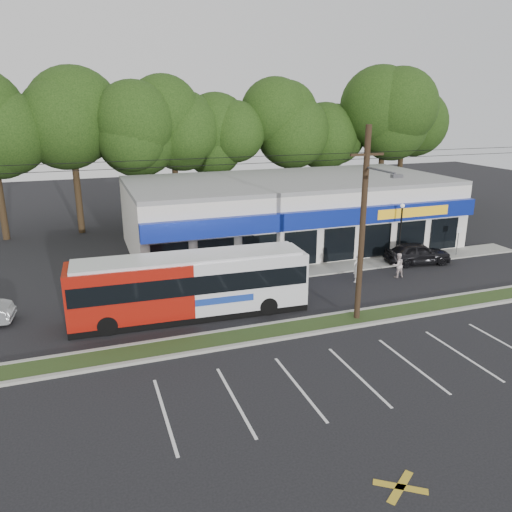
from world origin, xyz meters
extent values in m
plane|color=black|center=(0.00, 0.00, 0.00)|extent=(120.00, 120.00, 0.00)
cube|color=#2A3E19|center=(0.00, 1.00, 0.06)|extent=(40.00, 1.60, 0.12)
cube|color=#9E9E93|center=(0.00, 0.15, 0.07)|extent=(40.00, 0.25, 0.14)
cube|color=#9E9E93|center=(0.00, 1.85, 0.07)|extent=(40.00, 0.25, 0.14)
cube|color=#9E9E93|center=(5.00, 9.00, 0.05)|extent=(32.00, 2.20, 0.10)
cube|color=silver|center=(5.50, 16.00, 2.50)|extent=(25.00, 12.00, 5.00)
cube|color=#102496|center=(5.50, 9.75, 3.40)|extent=(25.00, 0.50, 1.20)
cube|color=black|center=(5.50, 9.94, 1.40)|extent=(24.00, 0.12, 2.40)
cube|color=gold|center=(12.50, 9.48, 3.40)|extent=(6.00, 0.06, 0.70)
cube|color=gray|center=(5.50, 16.00, 5.15)|extent=(25.00, 12.00, 0.30)
cylinder|color=black|center=(3.00, 1.00, 5.00)|extent=(0.30, 0.30, 10.00)
cube|color=black|center=(3.00, 1.00, 8.60)|extent=(1.80, 0.12, 0.12)
cylinder|color=#59595E|center=(3.00, -0.20, 8.00)|extent=(0.10, 2.40, 0.10)
cube|color=#59595E|center=(3.00, -1.50, 7.90)|extent=(0.50, 0.25, 0.15)
cylinder|color=black|center=(0.00, 1.00, 8.70)|extent=(50.00, 0.02, 0.02)
cylinder|color=black|center=(0.00, 1.00, 8.40)|extent=(50.00, 0.02, 0.02)
cylinder|color=black|center=(11.00, 8.80, 2.00)|extent=(0.12, 0.12, 4.00)
sphere|color=silver|center=(11.00, 8.80, 4.10)|extent=(0.30, 0.30, 0.30)
cylinder|color=#59595E|center=(16.00, 8.60, 1.10)|extent=(0.06, 0.06, 2.20)
cube|color=white|center=(16.00, 8.55, 2.00)|extent=(0.45, 0.04, 0.45)
cylinder|color=black|center=(-16.00, 26.00, 2.86)|extent=(0.56, 0.56, 5.72)
cylinder|color=black|center=(-11.00, 26.00, 2.86)|extent=(0.56, 0.56, 5.72)
sphere|color=black|center=(-11.00, 26.00, 8.45)|extent=(6.76, 6.76, 6.76)
cylinder|color=black|center=(-6.00, 26.00, 2.86)|extent=(0.56, 0.56, 5.72)
sphere|color=black|center=(-6.00, 26.00, 8.45)|extent=(6.76, 6.76, 6.76)
cylinder|color=black|center=(-1.00, 26.00, 2.86)|extent=(0.56, 0.56, 5.72)
sphere|color=black|center=(-1.00, 26.00, 8.45)|extent=(6.76, 6.76, 6.76)
cylinder|color=black|center=(4.00, 26.00, 2.86)|extent=(0.56, 0.56, 5.72)
sphere|color=black|center=(4.00, 26.00, 8.45)|extent=(6.76, 6.76, 6.76)
cylinder|color=black|center=(9.00, 26.00, 2.86)|extent=(0.56, 0.56, 5.72)
sphere|color=black|center=(9.00, 26.00, 8.45)|extent=(6.76, 6.76, 6.76)
cylinder|color=black|center=(14.00, 26.00, 2.86)|extent=(0.56, 0.56, 5.72)
sphere|color=black|center=(14.00, 26.00, 8.45)|extent=(6.76, 6.76, 6.76)
cylinder|color=black|center=(19.00, 26.00, 2.86)|extent=(0.56, 0.56, 5.72)
sphere|color=black|center=(19.00, 26.00, 8.45)|extent=(6.76, 6.76, 6.76)
cylinder|color=black|center=(24.00, 26.00, 2.86)|extent=(0.56, 0.56, 5.72)
sphere|color=black|center=(24.00, 26.00, 8.45)|extent=(6.76, 6.76, 6.76)
cube|color=#9D150C|center=(-8.21, 4.63, 1.79)|extent=(6.32, 2.85, 2.85)
cube|color=white|center=(-2.00, 4.37, 1.79)|extent=(6.32, 2.85, 2.85)
cube|color=black|center=(-5.11, 4.50, 0.20)|extent=(12.54, 3.06, 0.36)
cube|color=black|center=(-5.11, 4.50, 2.13)|extent=(12.29, 3.16, 0.99)
cube|color=black|center=(1.14, 4.24, 1.97)|extent=(0.15, 2.20, 1.45)
cube|color=#193899|center=(-3.61, 3.12, 1.19)|extent=(3.11, 0.16, 0.36)
cube|color=white|center=(-5.11, 4.50, 3.26)|extent=(11.91, 2.83, 0.19)
cylinder|color=black|center=(-9.51, 3.51, 0.50)|extent=(1.01, 0.33, 1.00)
cylinder|color=black|center=(-9.41, 5.86, 0.50)|extent=(1.01, 0.33, 1.00)
cylinder|color=black|center=(-1.18, 3.16, 0.50)|extent=(1.01, 0.33, 1.00)
cylinder|color=black|center=(-1.08, 5.51, 0.50)|extent=(1.01, 0.33, 1.00)
imported|color=black|center=(12.02, 7.99, 0.79)|extent=(4.84, 2.54, 1.57)
imported|color=white|center=(6.00, 6.03, 0.94)|extent=(0.73, 0.51, 1.88)
imported|color=beige|center=(9.00, 6.01, 0.81)|extent=(0.80, 0.63, 1.62)
camera|label=1|loc=(-10.15, -20.02, 10.96)|focal=35.00mm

